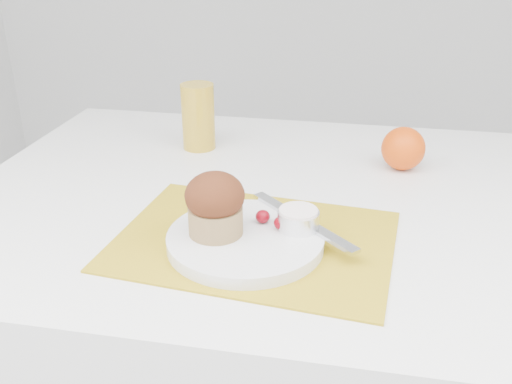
% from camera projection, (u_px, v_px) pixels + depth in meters
% --- Properties ---
extents(table, '(1.20, 0.80, 0.75)m').
position_uv_depth(table, '(304.00, 368.00, 1.12)').
color(table, white).
rests_on(table, ground).
extents(placemat, '(0.42, 0.33, 0.00)m').
position_uv_depth(placemat, '(254.00, 240.00, 0.83)').
color(placemat, '#B89719').
rests_on(placemat, table).
extents(plate, '(0.24, 0.24, 0.02)m').
position_uv_depth(plate, '(245.00, 240.00, 0.81)').
color(plate, white).
rests_on(plate, placemat).
extents(ramekin, '(0.08, 0.08, 0.03)m').
position_uv_depth(ramekin, '(298.00, 220.00, 0.81)').
color(ramekin, white).
rests_on(ramekin, plate).
extents(cream, '(0.06, 0.06, 0.01)m').
position_uv_depth(cream, '(298.00, 212.00, 0.81)').
color(cream, white).
rests_on(cream, ramekin).
extents(raspberry_near, '(0.02, 0.02, 0.02)m').
position_uv_depth(raspberry_near, '(263.00, 216.00, 0.83)').
color(raspberry_near, '#54020A').
rests_on(raspberry_near, plate).
extents(raspberry_far, '(0.02, 0.02, 0.02)m').
position_uv_depth(raspberry_far, '(281.00, 223.00, 0.81)').
color(raspberry_far, '#59020A').
rests_on(raspberry_far, plate).
extents(butter_knife, '(0.17, 0.16, 0.01)m').
position_uv_depth(butter_knife, '(302.00, 221.00, 0.83)').
color(butter_knife, '#B8BAC1').
rests_on(butter_knife, plate).
extents(orange, '(0.08, 0.08, 0.08)m').
position_uv_depth(orange, '(403.00, 148.00, 1.05)').
color(orange, '#E94C08').
rests_on(orange, table).
extents(juice_glass, '(0.09, 0.09, 0.13)m').
position_uv_depth(juice_glass, '(198.00, 117.00, 1.14)').
color(juice_glass, gold).
rests_on(juice_glass, table).
extents(muffin, '(0.09, 0.09, 0.09)m').
position_uv_depth(muffin, '(215.00, 204.00, 0.79)').
color(muffin, '#A07E4D').
rests_on(muffin, plate).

